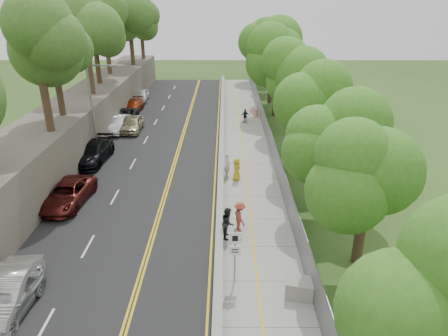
% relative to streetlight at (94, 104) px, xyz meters
% --- Properties ---
extents(ground, '(140.00, 140.00, 0.00)m').
position_rel_streetlight_xyz_m(ground, '(10.46, -14.00, -4.64)').
color(ground, '#33511E').
rests_on(ground, ground).
extents(road, '(11.20, 66.00, 0.04)m').
position_rel_streetlight_xyz_m(road, '(5.06, 1.00, -4.62)').
color(road, black).
rests_on(road, ground).
extents(sidewalk, '(4.20, 66.00, 0.05)m').
position_rel_streetlight_xyz_m(sidewalk, '(13.01, 1.00, -4.61)').
color(sidewalk, gray).
rests_on(sidewalk, ground).
extents(jersey_barrier, '(0.42, 66.00, 0.60)m').
position_rel_streetlight_xyz_m(jersey_barrier, '(10.71, 1.00, -4.34)').
color(jersey_barrier, '#ADEB24').
rests_on(jersey_barrier, ground).
extents(rock_embankment, '(5.00, 66.00, 4.00)m').
position_rel_streetlight_xyz_m(rock_embankment, '(-3.04, 1.00, -2.64)').
color(rock_embankment, '#595147').
rests_on(rock_embankment, ground).
extents(chainlink_fence, '(0.04, 66.00, 2.00)m').
position_rel_streetlight_xyz_m(chainlink_fence, '(15.11, 1.00, -3.64)').
color(chainlink_fence, slate).
rests_on(chainlink_fence, ground).
extents(trees_embankment, '(6.40, 66.00, 13.00)m').
position_rel_streetlight_xyz_m(trees_embankment, '(-2.54, 1.00, 5.86)').
color(trees_embankment, '#467429').
rests_on(trees_embankment, rock_embankment).
extents(trees_fenceside, '(7.00, 66.00, 14.00)m').
position_rel_streetlight_xyz_m(trees_fenceside, '(17.46, 1.00, 2.36)').
color(trees_fenceside, '#448624').
rests_on(trees_fenceside, ground).
extents(streetlight, '(2.52, 0.22, 8.00)m').
position_rel_streetlight_xyz_m(streetlight, '(0.00, 0.00, 0.00)').
color(streetlight, gray).
rests_on(streetlight, ground).
extents(signpost, '(0.62, 0.09, 3.10)m').
position_rel_streetlight_xyz_m(signpost, '(11.51, -17.02, -2.68)').
color(signpost, gray).
rests_on(signpost, sidewalk).
extents(construction_barrel, '(0.55, 0.55, 0.90)m').
position_rel_streetlight_xyz_m(construction_barrel, '(14.59, 12.00, -4.14)').
color(construction_barrel, red).
rests_on(construction_barrel, sidewalk).
extents(concrete_block, '(1.49, 1.25, 0.87)m').
position_rel_streetlight_xyz_m(concrete_block, '(14.56, -18.00, -4.16)').
color(concrete_block, gray).
rests_on(concrete_block, sidewalk).
extents(car_0, '(1.96, 4.44, 1.48)m').
position_rel_streetlight_xyz_m(car_0, '(1.46, -19.19, -3.86)').
color(car_0, '#A6A6AB').
rests_on(car_0, road).
extents(car_1, '(2.07, 4.97, 1.60)m').
position_rel_streetlight_xyz_m(car_1, '(1.27, -18.78, -3.80)').
color(car_1, silver).
rests_on(car_1, road).
extents(car_2, '(2.85, 5.50, 1.48)m').
position_rel_streetlight_xyz_m(car_2, '(0.38, -8.99, -3.86)').
color(car_2, '#521715').
rests_on(car_2, road).
extents(car_3, '(2.68, 5.85, 1.66)m').
position_rel_streetlight_xyz_m(car_3, '(-0.14, -1.49, -3.77)').
color(car_3, black).
rests_on(car_3, road).
extents(car_4, '(1.85, 4.51, 1.53)m').
position_rel_streetlight_xyz_m(car_4, '(1.46, 6.78, -3.83)').
color(car_4, tan).
rests_on(car_4, road).
extents(car_5, '(1.86, 4.88, 1.59)m').
position_rel_streetlight_xyz_m(car_5, '(-0.14, 6.75, -3.81)').
color(car_5, silver).
rests_on(car_5, road).
extents(car_6, '(2.48, 5.22, 1.44)m').
position_rel_streetlight_xyz_m(car_6, '(-0.14, 9.74, -3.88)').
color(car_6, black).
rests_on(car_6, road).
extents(car_7, '(2.21, 5.03, 1.44)m').
position_rel_streetlight_xyz_m(car_7, '(-0.14, 14.06, -3.88)').
color(car_7, maroon).
rests_on(car_7, road).
extents(car_8, '(1.97, 4.54, 1.52)m').
position_rel_streetlight_xyz_m(car_8, '(-0.14, 19.58, -3.84)').
color(car_8, silver).
rests_on(car_8, road).
extents(painter_0, '(0.76, 0.98, 1.78)m').
position_rel_streetlight_xyz_m(painter_0, '(11.91, -5.16, -3.70)').
color(painter_0, gold).
rests_on(painter_0, sidewalk).
extents(painter_1, '(0.64, 0.80, 1.92)m').
position_rel_streetlight_xyz_m(painter_1, '(11.21, -4.46, -3.63)').
color(painter_1, beige).
rests_on(painter_1, sidewalk).
extents(painter_2, '(0.77, 0.97, 1.90)m').
position_rel_streetlight_xyz_m(painter_2, '(11.21, -13.00, -3.64)').
color(painter_2, black).
rests_on(painter_2, sidewalk).
extents(painter_3, '(1.07, 1.38, 1.88)m').
position_rel_streetlight_xyz_m(painter_3, '(11.91, -12.31, -3.65)').
color(painter_3, '#A03E2D').
rests_on(painter_3, sidewalk).
extents(person_far, '(0.97, 0.51, 1.58)m').
position_rel_streetlight_xyz_m(person_far, '(13.26, 9.58, -3.80)').
color(person_far, black).
rests_on(person_far, sidewalk).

